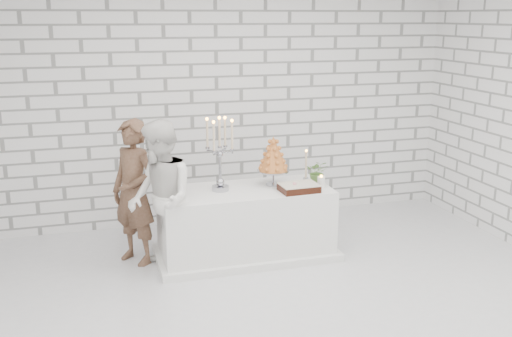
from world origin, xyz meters
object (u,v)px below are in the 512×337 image
bride (160,200)px  groom (134,192)px  cake_table (245,223)px  candelabra (220,154)px  croquembouche (273,161)px

bride → groom: bearing=-158.3°
cake_table → groom: 1.22m
cake_table → candelabra: candelabra is taller
bride → croquembouche: bearing=97.0°
bride → croquembouche: size_ratio=2.92×
groom → candelabra: size_ratio=1.94×
groom → bride: size_ratio=0.97×
bride → croquembouche: bride is taller
bride → cake_table: bearing=97.4°
cake_table → groom: size_ratio=1.18×
cake_table → candelabra: (-0.26, 0.04, 0.77)m
croquembouche → bride: bearing=-166.7°
candelabra → croquembouche: (0.59, 0.04, -0.12)m
groom → croquembouche: bearing=46.4°
candelabra → bride: bearing=-158.5°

